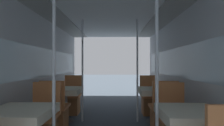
{
  "coord_description": "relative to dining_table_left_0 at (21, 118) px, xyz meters",
  "views": [
    {
      "loc": [
        0.12,
        -1.11,
        1.23
      ],
      "look_at": [
        0.05,
        2.75,
        1.26
      ],
      "focal_mm": 28.0,
      "sensor_mm": 36.0,
      "label": 1
    }
  ],
  "objects": [
    {
      "name": "dining_table_right_0",
      "position": [
        1.96,
        0.0,
        0.0
      ],
      "size": [
        0.69,
        0.69,
        0.72
      ],
      "color": "#4C4C51",
      "rests_on": "ground_plane"
    },
    {
      "name": "dining_table_right_1",
      "position": [
        1.96,
        1.77,
        0.0
      ],
      "size": [
        0.69,
        0.69,
        0.72
      ],
      "color": "#4C4C51",
      "rests_on": "ground_plane"
    },
    {
      "name": "support_pole_right_0",
      "position": [
        1.58,
        0.0,
        0.49
      ],
      "size": [
        0.04,
        0.04,
        2.21
      ],
      "color": "silver",
      "rests_on": "ground_plane"
    },
    {
      "name": "support_pole_left_0",
      "position": [
        0.39,
        0.0,
        0.49
      ],
      "size": [
        0.04,
        0.04,
        2.21
      ],
      "color": "silver",
      "rests_on": "ground_plane"
    },
    {
      "name": "wall_left",
      "position": [
        -0.42,
        1.03,
        0.52
      ],
      "size": [
        0.05,
        6.66,
        2.21
      ],
      "color": "silver",
      "rests_on": "ground_plane"
    },
    {
      "name": "ceiling_panel",
      "position": [
        0.98,
        1.03,
        1.64
      ],
      "size": [
        2.81,
        6.66,
        0.07
      ],
      "color": "silver",
      "rests_on": "wall_left"
    },
    {
      "name": "chair_left_near_1",
      "position": [
        0.0,
        1.18,
        -0.32
      ],
      "size": [
        0.45,
        0.45,
        0.95
      ],
      "color": "#9C5B31",
      "rests_on": "ground_plane"
    },
    {
      "name": "support_pole_left_1",
      "position": [
        0.39,
        1.77,
        0.49
      ],
      "size": [
        0.04,
        0.04,
        2.21
      ],
      "color": "silver",
      "rests_on": "ground_plane"
    },
    {
      "name": "dining_table_left_1",
      "position": [
        0.0,
        1.77,
        0.0
      ],
      "size": [
        0.69,
        0.69,
        0.72
      ],
      "color": "#4C4C51",
      "rests_on": "ground_plane"
    },
    {
      "name": "support_pole_right_1",
      "position": [
        1.58,
        1.77,
        0.49
      ],
      "size": [
        0.04,
        0.04,
        2.21
      ],
      "color": "silver",
      "rests_on": "ground_plane"
    },
    {
      "name": "chair_right_far_1",
      "position": [
        1.96,
        2.36,
        -0.32
      ],
      "size": [
        0.45,
        0.45,
        0.95
      ],
      "rotation": [
        0.0,
        0.0,
        3.14
      ],
      "color": "#9C5B31",
      "rests_on": "ground_plane"
    },
    {
      "name": "chair_left_far_1",
      "position": [
        0.0,
        2.36,
        -0.32
      ],
      "size": [
        0.45,
        0.45,
        0.95
      ],
      "rotation": [
        0.0,
        0.0,
        3.14
      ],
      "color": "#9C5B31",
      "rests_on": "ground_plane"
    },
    {
      "name": "dining_table_left_0",
      "position": [
        0.0,
        0.0,
        0.0
      ],
      "size": [
        0.69,
        0.69,
        0.72
      ],
      "color": "#4C4C51",
      "rests_on": "ground_plane"
    },
    {
      "name": "wall_right",
      "position": [
        2.39,
        1.03,
        0.52
      ],
      "size": [
        0.05,
        6.66,
        2.21
      ],
      "color": "silver",
      "rests_on": "ground_plane"
    },
    {
      "name": "chair_right_near_1",
      "position": [
        1.96,
        1.18,
        -0.32
      ],
      "size": [
        0.45,
        0.45,
        0.95
      ],
      "color": "#9C5B31",
      "rests_on": "ground_plane"
    }
  ]
}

